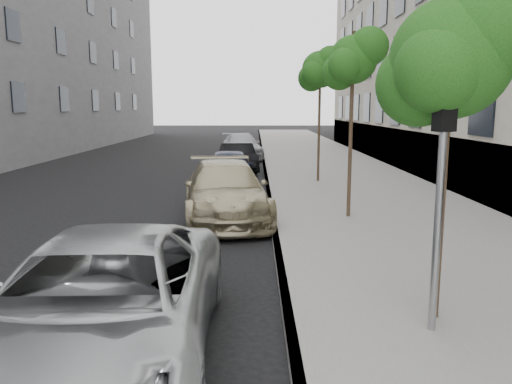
{
  "coord_description": "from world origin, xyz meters",
  "views": [
    {
      "loc": [
        0.71,
        -5.04,
        3.0
      ],
      "look_at": [
        0.72,
        3.81,
        1.5
      ],
      "focal_mm": 35.0,
      "sensor_mm": 36.0,
      "label": 1
    }
  ],
  "objects_px": {
    "tree_mid": "(354,60)",
    "minivan": "(101,307)",
    "suv": "(225,191)",
    "sedan_black": "(238,157)",
    "signal_pole": "(440,182)",
    "sedan_blue": "(229,168)",
    "sedan_rear": "(241,146)",
    "tree_far": "(321,70)",
    "tree_near": "(453,58)"
  },
  "relations": [
    {
      "from": "suv",
      "to": "sedan_rear",
      "type": "relative_size",
      "value": 1.06
    },
    {
      "from": "tree_far",
      "to": "sedan_black",
      "type": "distance_m",
      "value": 6.42
    },
    {
      "from": "minivan",
      "to": "sedan_black",
      "type": "bearing_deg",
      "value": 85.42
    },
    {
      "from": "sedan_black",
      "to": "minivan",
      "type": "bearing_deg",
      "value": -102.86
    },
    {
      "from": "tree_far",
      "to": "suv",
      "type": "xyz_separation_m",
      "value": [
        -3.33,
        -6.22,
        -3.66
      ]
    },
    {
      "from": "tree_near",
      "to": "suv",
      "type": "xyz_separation_m",
      "value": [
        -3.33,
        6.78,
        -2.85
      ]
    },
    {
      "from": "tree_far",
      "to": "minivan",
      "type": "bearing_deg",
      "value": -106.76
    },
    {
      "from": "signal_pole",
      "to": "minivan",
      "type": "height_order",
      "value": "signal_pole"
    },
    {
      "from": "tree_far",
      "to": "sedan_black",
      "type": "xyz_separation_m",
      "value": [
        -3.33,
        3.99,
        -3.77
      ]
    },
    {
      "from": "tree_far",
      "to": "sedan_blue",
      "type": "xyz_separation_m",
      "value": [
        -3.5,
        -0.72,
        -3.71
      ]
    },
    {
      "from": "signal_pole",
      "to": "sedan_blue",
      "type": "xyz_separation_m",
      "value": [
        -3.29,
        12.69,
        -1.37
      ]
    },
    {
      "from": "suv",
      "to": "sedan_blue",
      "type": "height_order",
      "value": "suv"
    },
    {
      "from": "tree_near",
      "to": "tree_mid",
      "type": "distance_m",
      "value": 6.53
    },
    {
      "from": "tree_far",
      "to": "sedan_blue",
      "type": "relative_size",
      "value": 1.23
    },
    {
      "from": "sedan_blue",
      "to": "suv",
      "type": "bearing_deg",
      "value": -91.07
    },
    {
      "from": "sedan_blue",
      "to": "sedan_rear",
      "type": "height_order",
      "value": "sedan_rear"
    },
    {
      "from": "minivan",
      "to": "tree_mid",
      "type": "bearing_deg",
      "value": 59.32
    },
    {
      "from": "sedan_blue",
      "to": "sedan_rear",
      "type": "bearing_deg",
      "value": 86.23
    },
    {
      "from": "minivan",
      "to": "sedan_blue",
      "type": "distance_m",
      "value": 13.48
    },
    {
      "from": "sedan_blue",
      "to": "sedan_black",
      "type": "bearing_deg",
      "value": 85.06
    },
    {
      "from": "minivan",
      "to": "sedan_blue",
      "type": "xyz_separation_m",
      "value": [
        0.77,
        13.46,
        -0.05
      ]
    },
    {
      "from": "tree_mid",
      "to": "signal_pole",
      "type": "relative_size",
      "value": 1.56
    },
    {
      "from": "suv",
      "to": "sedan_black",
      "type": "bearing_deg",
      "value": 82.56
    },
    {
      "from": "suv",
      "to": "sedan_black",
      "type": "distance_m",
      "value": 10.21
    },
    {
      "from": "tree_mid",
      "to": "suv",
      "type": "distance_m",
      "value": 4.78
    },
    {
      "from": "sedan_blue",
      "to": "sedan_black",
      "type": "distance_m",
      "value": 4.71
    },
    {
      "from": "signal_pole",
      "to": "sedan_rear",
      "type": "bearing_deg",
      "value": 75.9
    },
    {
      "from": "tree_mid",
      "to": "minivan",
      "type": "xyz_separation_m",
      "value": [
        -4.27,
        -7.68,
        -3.43
      ]
    },
    {
      "from": "minivan",
      "to": "sedan_rear",
      "type": "bearing_deg",
      "value": 86.17
    },
    {
      "from": "tree_near",
      "to": "signal_pole",
      "type": "xyz_separation_m",
      "value": [
        -0.21,
        -0.41,
        -1.53
      ]
    },
    {
      "from": "tree_near",
      "to": "suv",
      "type": "bearing_deg",
      "value": 116.15
    },
    {
      "from": "tree_mid",
      "to": "minivan",
      "type": "height_order",
      "value": "tree_mid"
    },
    {
      "from": "sedan_black",
      "to": "sedan_rear",
      "type": "height_order",
      "value": "sedan_rear"
    },
    {
      "from": "signal_pole",
      "to": "suv",
      "type": "xyz_separation_m",
      "value": [
        -3.11,
        7.19,
        -1.32
      ]
    },
    {
      "from": "tree_near",
      "to": "sedan_blue",
      "type": "relative_size",
      "value": 1.05
    },
    {
      "from": "suv",
      "to": "sedan_rear",
      "type": "bearing_deg",
      "value": 82.56
    },
    {
      "from": "signal_pole",
      "to": "sedan_black",
      "type": "height_order",
      "value": "signal_pole"
    },
    {
      "from": "sedan_rear",
      "to": "signal_pole",
      "type": "bearing_deg",
      "value": -92.17
    },
    {
      "from": "tree_near",
      "to": "sedan_blue",
      "type": "height_order",
      "value": "tree_near"
    },
    {
      "from": "sedan_blue",
      "to": "sedan_rear",
      "type": "xyz_separation_m",
      "value": [
        0.17,
        10.75,
        0.02
      ]
    },
    {
      "from": "tree_near",
      "to": "sedan_blue",
      "type": "xyz_separation_m",
      "value": [
        -3.5,
        12.28,
        -2.91
      ]
    },
    {
      "from": "tree_near",
      "to": "tree_far",
      "type": "xyz_separation_m",
      "value": [
        -0.0,
        13.0,
        0.81
      ]
    },
    {
      "from": "tree_near",
      "to": "sedan_black",
      "type": "height_order",
      "value": "tree_near"
    },
    {
      "from": "tree_far",
      "to": "suv",
      "type": "relative_size",
      "value": 0.97
    },
    {
      "from": "tree_near",
      "to": "sedan_black",
      "type": "bearing_deg",
      "value": 101.08
    },
    {
      "from": "tree_mid",
      "to": "minivan",
      "type": "relative_size",
      "value": 0.88
    },
    {
      "from": "tree_near",
      "to": "sedan_black",
      "type": "xyz_separation_m",
      "value": [
        -3.33,
        16.99,
        -2.96
      ]
    },
    {
      "from": "tree_far",
      "to": "minivan",
      "type": "relative_size",
      "value": 0.93
    },
    {
      "from": "tree_mid",
      "to": "tree_near",
      "type": "bearing_deg",
      "value": -90.0
    },
    {
      "from": "signal_pole",
      "to": "suv",
      "type": "distance_m",
      "value": 7.94
    }
  ]
}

